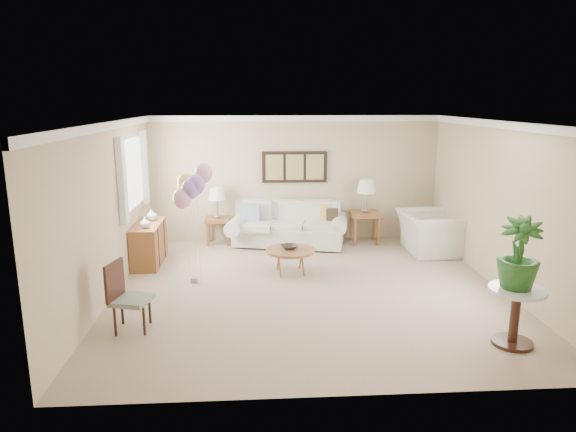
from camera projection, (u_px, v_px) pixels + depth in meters
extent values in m
plane|color=tan|center=(309.00, 289.00, 8.08)|extent=(6.00, 6.00, 0.00)
cube|color=tan|center=(295.00, 179.00, 10.71)|extent=(6.00, 0.04, 2.60)
cube|color=tan|center=(343.00, 274.00, 4.87)|extent=(6.00, 0.04, 2.60)
cube|color=tan|center=(109.00, 211.00, 7.60)|extent=(0.04, 6.00, 2.60)
cube|color=tan|center=(501.00, 206.00, 7.98)|extent=(0.04, 6.00, 2.60)
cube|color=white|center=(311.00, 122.00, 7.50)|extent=(6.00, 6.00, 0.02)
cube|color=white|center=(295.00, 119.00, 10.41)|extent=(6.00, 0.06, 0.12)
cube|color=white|center=(104.00, 126.00, 7.33)|extent=(0.06, 6.00, 0.12)
cube|color=white|center=(507.00, 125.00, 7.70)|extent=(0.06, 6.00, 0.12)
cube|color=white|center=(132.00, 174.00, 8.98)|extent=(0.04, 1.40, 1.20)
cube|color=white|center=(122.00, 181.00, 8.16)|extent=(0.10, 0.22, 1.40)
cube|color=white|center=(144.00, 167.00, 9.81)|extent=(0.10, 0.22, 1.40)
cube|color=black|center=(295.00, 167.00, 10.63)|extent=(1.35, 0.04, 0.65)
cube|color=#8C8C59|center=(274.00, 167.00, 10.57)|extent=(0.36, 0.02, 0.52)
cube|color=#8C8C59|center=(295.00, 167.00, 10.60)|extent=(0.36, 0.02, 0.52)
cube|color=#8C8C59|center=(315.00, 167.00, 10.63)|extent=(0.36, 0.02, 0.52)
cube|color=silver|center=(289.00, 235.00, 10.45)|extent=(2.33, 1.35, 0.36)
cube|color=silver|center=(288.00, 213.00, 10.68)|extent=(2.18, 0.69, 0.55)
cylinder|color=silver|center=(237.00, 225.00, 10.34)|extent=(0.50, 0.94, 0.32)
cylinder|color=silver|center=(340.00, 223.00, 10.47)|extent=(0.50, 0.94, 0.32)
cube|color=silver|center=(258.00, 226.00, 10.32)|extent=(0.74, 0.83, 0.12)
cube|color=silver|center=(289.00, 225.00, 10.36)|extent=(0.74, 0.83, 0.12)
cube|color=silver|center=(320.00, 225.00, 10.40)|extent=(0.74, 0.83, 0.12)
cube|color=#8CA5C5|center=(250.00, 213.00, 10.42)|extent=(0.38, 0.12, 0.38)
cube|color=tan|center=(322.00, 212.00, 10.52)|extent=(0.38, 0.12, 0.38)
cube|color=#31261A|center=(330.00, 216.00, 10.47)|extent=(0.34, 0.10, 0.34)
cube|color=silver|center=(289.00, 244.00, 10.50)|extent=(1.99, 0.79, 0.04)
cube|color=brown|center=(218.00, 220.00, 10.51)|extent=(0.50, 0.46, 0.07)
cube|color=brown|center=(208.00, 235.00, 10.38)|extent=(0.05, 0.05, 0.48)
cube|color=brown|center=(228.00, 235.00, 10.41)|extent=(0.05, 0.05, 0.48)
cube|color=brown|center=(209.00, 230.00, 10.74)|extent=(0.05, 0.05, 0.48)
cube|color=brown|center=(229.00, 230.00, 10.76)|extent=(0.05, 0.05, 0.48)
cube|color=brown|center=(365.00, 214.00, 10.56)|extent=(0.60, 0.55, 0.09)
cube|color=brown|center=(355.00, 232.00, 10.41)|extent=(0.05, 0.05, 0.57)
cube|color=brown|center=(379.00, 232.00, 10.44)|extent=(0.05, 0.05, 0.57)
cube|color=brown|center=(351.00, 227.00, 10.83)|extent=(0.05, 0.05, 0.57)
cube|color=brown|center=(374.00, 227.00, 10.86)|extent=(0.05, 0.05, 0.57)
cylinder|color=gray|center=(218.00, 216.00, 10.50)|extent=(0.15, 0.15, 0.06)
cylinder|color=gray|center=(218.00, 207.00, 10.45)|extent=(0.04, 0.04, 0.32)
cone|color=silver|center=(217.00, 193.00, 10.39)|extent=(0.36, 0.36, 0.25)
cylinder|color=gray|center=(365.00, 210.00, 10.54)|extent=(0.16, 0.16, 0.07)
cylinder|color=gray|center=(366.00, 201.00, 10.50)|extent=(0.04, 0.04, 0.33)
cone|color=silver|center=(366.00, 186.00, 10.43)|extent=(0.38, 0.38, 0.27)
cylinder|color=#966040|center=(291.00, 251.00, 8.74)|extent=(0.84, 0.84, 0.05)
cylinder|color=#966040|center=(301.00, 259.00, 9.00)|extent=(0.03, 0.03, 0.38)
cylinder|color=#966040|center=(278.00, 259.00, 8.97)|extent=(0.03, 0.03, 0.38)
cylinder|color=#966040|center=(280.00, 266.00, 8.59)|extent=(0.03, 0.03, 0.38)
cylinder|color=#966040|center=(303.00, 266.00, 8.61)|extent=(0.03, 0.03, 0.38)
imported|color=black|center=(289.00, 247.00, 8.75)|extent=(0.36, 0.36, 0.07)
imported|color=silver|center=(430.00, 233.00, 9.94)|extent=(1.07, 1.22, 0.79)
cylinder|color=silver|center=(518.00, 290.00, 6.10)|extent=(0.67, 0.67, 0.04)
cylinder|color=#351A12|center=(515.00, 318.00, 6.18)|extent=(0.11, 0.11, 0.67)
cylinder|color=#351A12|center=(512.00, 344.00, 6.26)|extent=(0.49, 0.49, 0.01)
imported|color=#184B17|center=(519.00, 253.00, 6.02)|extent=(0.62, 0.62, 0.86)
cube|color=gray|center=(132.00, 300.00, 6.58)|extent=(0.55, 0.55, 0.06)
cylinder|color=#351A12|center=(115.00, 322.00, 6.44)|extent=(0.04, 0.04, 0.37)
cylinder|color=#351A12|center=(144.00, 321.00, 6.46)|extent=(0.04, 0.04, 0.37)
cylinder|color=#351A12|center=(122.00, 311.00, 6.79)|extent=(0.04, 0.04, 0.37)
cylinder|color=#351A12|center=(150.00, 310.00, 6.81)|extent=(0.04, 0.04, 0.37)
cube|color=#351A12|center=(114.00, 280.00, 6.50)|extent=(0.15, 0.43, 0.49)
cube|color=brown|center=(149.00, 244.00, 9.28)|extent=(0.45, 1.20, 0.74)
cube|color=#351A12|center=(146.00, 248.00, 8.99)|extent=(0.46, 0.02, 0.70)
cube|color=#351A12|center=(152.00, 239.00, 9.57)|extent=(0.46, 0.02, 0.70)
imported|color=silver|center=(145.00, 222.00, 8.89)|extent=(0.21, 0.21, 0.19)
imported|color=beige|center=(152.00, 215.00, 9.45)|extent=(0.26, 0.26, 0.20)
cube|color=gray|center=(194.00, 280.00, 8.38)|extent=(0.10, 0.10, 0.08)
ellipsoid|color=#F596C9|center=(182.00, 198.00, 7.95)|extent=(0.29, 0.29, 0.33)
cylinder|color=silver|center=(188.00, 244.00, 8.18)|extent=(0.01, 0.01, 1.17)
ellipsoid|color=#9C72CA|center=(196.00, 185.00, 7.99)|extent=(0.29, 0.29, 0.33)
cylinder|color=silver|center=(195.00, 237.00, 8.20)|extent=(0.01, 0.01, 1.38)
ellipsoid|color=#FFEF66|center=(186.00, 183.00, 8.10)|extent=(0.29, 0.29, 0.33)
cylinder|color=silver|center=(190.00, 236.00, 8.25)|extent=(0.01, 0.01, 1.38)
ellipsoid|color=#F596C9|center=(203.00, 173.00, 8.13)|extent=(0.29, 0.29, 0.33)
cylinder|color=silver|center=(199.00, 231.00, 8.27)|extent=(0.01, 0.01, 1.53)
ellipsoid|color=#9C72CA|center=(191.00, 189.00, 7.96)|extent=(0.29, 0.29, 0.33)
cylinder|color=silver|center=(192.00, 239.00, 8.18)|extent=(0.01, 0.01, 1.32)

